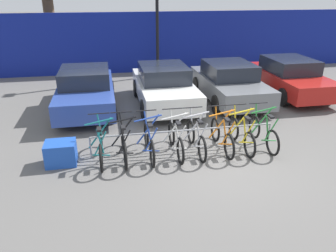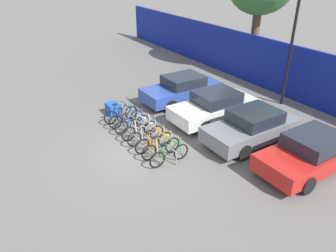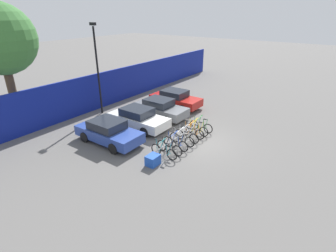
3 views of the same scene
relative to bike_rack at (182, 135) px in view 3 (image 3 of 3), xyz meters
The scene contains 18 objects.
ground_plane 1.07m from the bike_rack, 45.37° to the right, with size 120.00×120.00×0.00m, color #605E5B.
hoarding_wall 8.90m from the bike_rack, 85.68° to the left, with size 36.00×0.16×2.84m, color navy.
bike_rack is the anchor object (origin of this frame).
bicycle_teal 2.09m from the bike_rack, behind, with size 0.68×1.71×1.05m.
bicycle_black 1.55m from the bike_rack, behind, with size 0.68×1.71×1.05m.
bicycle_blue 0.94m from the bike_rack, behind, with size 0.68×1.71×1.05m.
bicycle_white 0.32m from the bike_rack, 149.67° to the right, with size 0.68×1.71×1.05m.
bicycle_silver 0.33m from the bike_rack, 28.48° to the right, with size 0.68×1.71×1.05m.
bicycle_orange 0.97m from the bike_rack, ahead, with size 0.68×1.71×1.05m.
bicycle_yellow 1.49m from the bike_rack, ahead, with size 0.68×1.71×1.05m.
bicycle_green 2.09m from the bike_rack, ahead, with size 0.68×1.71×1.05m.
car_blue 4.43m from the bike_rack, 124.84° to the left, with size 1.91×4.25×1.40m.
car_white 3.63m from the bike_rack, 87.83° to the left, with size 1.91×4.22×1.40m.
car_grey 4.43m from the bike_rack, 54.96° to the left, with size 1.91×4.17×1.40m.
car_red 6.46m from the bike_rack, 37.72° to the left, with size 1.91×4.24×1.40m.
lamp_post 8.46m from the bike_rack, 85.58° to the left, with size 0.24×0.44×6.62m.
cargo_crate 3.02m from the bike_rack, behind, with size 0.70×0.56×0.55m, color blue.
tree_behind_hoarding 12.62m from the bike_rack, 112.38° to the left, with size 4.38×4.38×7.95m.
Camera 3 is at (-12.71, -6.87, 7.38)m, focal length 28.00 mm.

